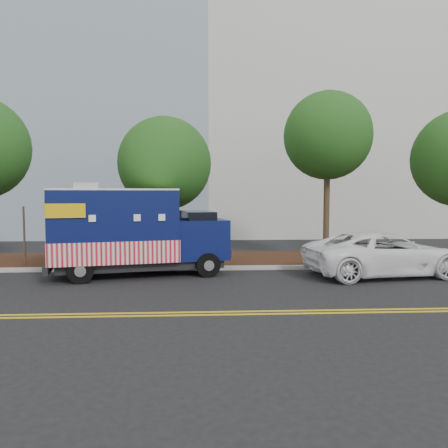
{
  "coord_description": "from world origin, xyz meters",
  "views": [
    {
      "loc": [
        1.45,
        -14.87,
        2.88
      ],
      "look_at": [
        2.31,
        0.6,
        1.8
      ],
      "focal_mm": 35.0,
      "sensor_mm": 36.0,
      "label": 1
    }
  ],
  "objects": [
    {
      "name": "tree_c",
      "position": [
        6.92,
        3.7,
        5.34
      ],
      "size": [
        3.76,
        3.76,
        7.24
      ],
      "color": "#38281C",
      "rests_on": "ground"
    },
    {
      "name": "sign_post",
      "position": [
        -5.14,
        1.82,
        1.2
      ],
      "size": [
        0.06,
        0.06,
        2.4
      ],
      "primitive_type": "cube",
      "color": "#473828",
      "rests_on": "ground"
    },
    {
      "name": "tree_b",
      "position": [
        -0.02,
        3.76,
        4.14
      ],
      "size": [
        3.92,
        3.92,
        6.11
      ],
      "color": "#38281C",
      "rests_on": "ground"
    },
    {
      "name": "curb",
      "position": [
        0.0,
        1.4,
        0.07
      ],
      "size": [
        120.0,
        0.18,
        0.15
      ],
      "primitive_type": "cube",
      "color": "#9E9E99",
      "rests_on": "ground"
    },
    {
      "name": "food_truck",
      "position": [
        -0.98,
        0.52,
        1.47
      ],
      "size": [
        6.5,
        3.48,
        3.25
      ],
      "rotation": [
        0.0,
        0.0,
        0.21
      ],
      "color": "black",
      "rests_on": "ground"
    },
    {
      "name": "ground",
      "position": [
        0.0,
        0.0,
        0.0
      ],
      "size": [
        120.0,
        120.0,
        0.0
      ],
      "primitive_type": "plane",
      "color": "black",
      "rests_on": "ground"
    },
    {
      "name": "mulch_strip",
      "position": [
        0.0,
        3.5,
        0.07
      ],
      "size": [
        120.0,
        4.0,
        0.15
      ],
      "primitive_type": "cube",
      "color": "black",
      "rests_on": "ground"
    },
    {
      "name": "centerline_near",
      "position": [
        0.0,
        -4.45,
        0.01
      ],
      "size": [
        120.0,
        0.1,
        0.01
      ],
      "primitive_type": "cube",
      "color": "gold",
      "rests_on": "ground"
    },
    {
      "name": "white_car",
      "position": [
        7.91,
        -0.03,
        0.77
      ],
      "size": [
        5.86,
        3.32,
        1.54
      ],
      "primitive_type": "imported",
      "rotation": [
        0.0,
        0.0,
        1.71
      ],
      "color": "white",
      "rests_on": "ground"
    },
    {
      "name": "office_building",
      "position": [
        2.0,
        22.0,
        15.2
      ],
      "size": [
        46.0,
        20.0,
        30.4
      ],
      "color": "silver",
      "rests_on": "ground"
    },
    {
      "name": "centerline_far",
      "position": [
        0.0,
        -4.7,
        0.01
      ],
      "size": [
        120.0,
        0.1,
        0.01
      ],
      "primitive_type": "cube",
      "color": "gold",
      "rests_on": "ground"
    }
  ]
}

